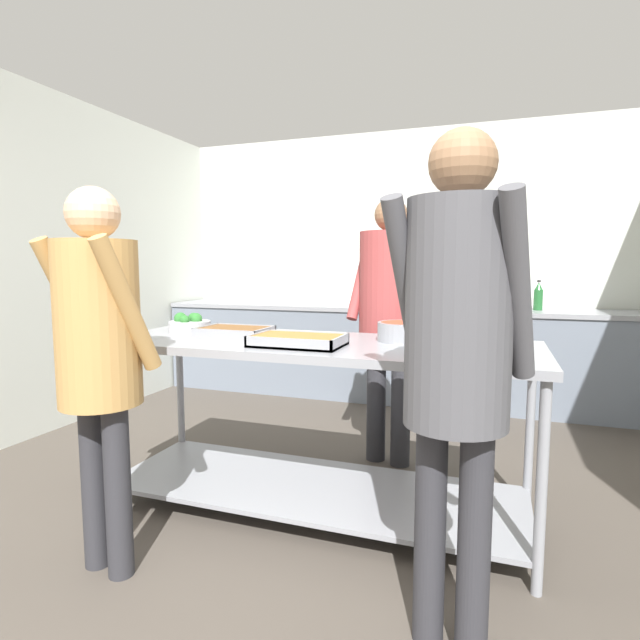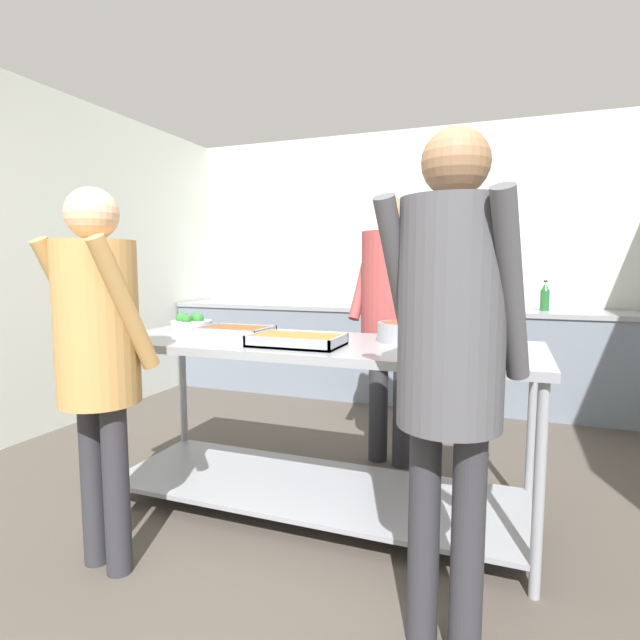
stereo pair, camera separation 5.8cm
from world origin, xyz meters
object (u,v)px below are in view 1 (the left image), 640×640
object	(u,v)px
plate_stack	(475,347)
guest_serving_right	(457,337)
broccoli_bowl	(190,325)
serving_tray_roast	(235,332)
serving_tray_vegetables	(298,341)
guest_serving_left	(99,339)
sauce_pan	(403,331)
cook_behind_counter	(390,303)
water_bottle	(538,297)

from	to	relation	value
plate_stack	guest_serving_right	bearing A→B (deg)	-92.69
broccoli_bowl	guest_serving_right	size ratio (longest dim) A/B	0.14
broccoli_bowl	serving_tray_roast	size ratio (longest dim) A/B	0.63
serving_tray_vegetables	guest_serving_left	xyz separation A→B (m)	(-0.62, -0.62, 0.06)
broccoli_bowl	sauce_pan	size ratio (longest dim) A/B	0.59
cook_behind_counter	serving_tray_roast	bearing A→B (deg)	-132.17
plate_stack	water_bottle	xyz separation A→B (m)	(0.44, 2.48, 0.09)
broccoli_bowl	guest_serving_right	xyz separation A→B (m)	(1.57, -0.85, 0.11)
serving_tray_roast	water_bottle	size ratio (longest dim) A/B	1.42
water_bottle	serving_tray_roast	bearing A→B (deg)	-125.21
serving_tray_vegetables	cook_behind_counter	bearing A→B (deg)	74.74
sauce_pan	broccoli_bowl	bearing A→B (deg)	-177.22
serving_tray_roast	serving_tray_vegetables	distance (m)	0.47
serving_tray_vegetables	water_bottle	world-z (taller)	water_bottle
guest_serving_right	broccoli_bowl	bearing A→B (deg)	151.63
plate_stack	guest_serving_left	size ratio (longest dim) A/B	0.16
water_bottle	broccoli_bowl	bearing A→B (deg)	-131.36
guest_serving_left	plate_stack	bearing A→B (deg)	26.45
sauce_pan	serving_tray_vegetables	bearing A→B (deg)	-145.18
plate_stack	broccoli_bowl	bearing A→B (deg)	174.29
guest_serving_left	serving_tray_roast	bearing A→B (deg)	77.02
plate_stack	cook_behind_counter	world-z (taller)	cook_behind_counter
serving_tray_roast	broccoli_bowl	bearing A→B (deg)	165.95
sauce_pan	guest_serving_left	xyz separation A→B (m)	(-1.08, -0.94, 0.03)
serving_tray_vegetables	plate_stack	bearing A→B (deg)	6.72
guest_serving_right	water_bottle	distance (m)	3.20
serving_tray_roast	sauce_pan	distance (m)	0.91
broccoli_bowl	serving_tray_vegetables	bearing A→B (deg)	-18.08
serving_tray_roast	cook_behind_counter	bearing A→B (deg)	47.83
sauce_pan	plate_stack	distance (m)	0.43
broccoli_bowl	guest_serving_left	distance (m)	0.89
guest_serving_right	water_bottle	bearing A→B (deg)	81.57
plate_stack	water_bottle	size ratio (longest dim) A/B	0.96
cook_behind_counter	water_bottle	xyz separation A→B (m)	(1.00, 1.63, -0.03)
broccoli_bowl	serving_tray_roast	bearing A→B (deg)	-14.05
plate_stack	cook_behind_counter	distance (m)	1.02
serving_tray_vegetables	guest_serving_left	size ratio (longest dim) A/B	0.27
serving_tray_roast	guest_serving_right	distance (m)	1.45
broccoli_bowl	serving_tray_vegetables	distance (m)	0.83
serving_tray_vegetables	guest_serving_left	world-z (taller)	guest_serving_left
broccoli_bowl	cook_behind_counter	bearing A→B (deg)	33.31
serving_tray_roast	guest_serving_right	world-z (taller)	guest_serving_right
broccoli_bowl	serving_tray_vegetables	world-z (taller)	broccoli_bowl
water_bottle	plate_stack	bearing A→B (deg)	-100.00
broccoli_bowl	cook_behind_counter	xyz separation A→B (m)	(1.04, 0.69, 0.10)
serving_tray_vegetables	sauce_pan	distance (m)	0.56
serving_tray_roast	plate_stack	world-z (taller)	serving_tray_roast
serving_tray_roast	cook_behind_counter	world-z (taller)	cook_behind_counter
serving_tray_roast	cook_behind_counter	xyz separation A→B (m)	(0.70, 0.77, 0.12)
serving_tray_roast	water_bottle	bearing A→B (deg)	54.79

